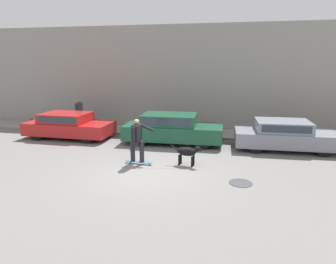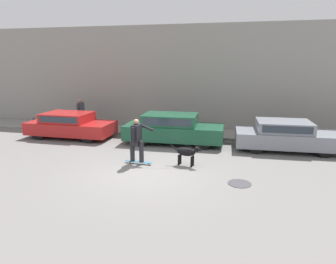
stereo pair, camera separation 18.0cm
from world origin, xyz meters
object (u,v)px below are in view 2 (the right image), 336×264
object	(u,v)px
parked_car_1	(173,129)
parked_car_0	(70,125)
fire_hydrant	(34,124)
parked_car_2	(286,136)
pedestrian_with_bag	(81,112)
dog	(187,152)
skateboarder	(137,139)

from	to	relation	value
parked_car_1	parked_car_0	bearing A→B (deg)	178.62
parked_car_0	fire_hydrant	world-z (taller)	parked_car_0
parked_car_2	fire_hydrant	bearing A→B (deg)	174.66
parked_car_0	pedestrian_with_bag	world-z (taller)	pedestrian_with_bag
parked_car_1	pedestrian_with_bag	xyz separation A→B (m)	(-5.23, 1.52, 0.31)
parked_car_1	fire_hydrant	size ratio (longest dim) A/B	5.95
dog	fire_hydrant	bearing A→B (deg)	169.57
skateboarder	fire_hydrant	xyz separation A→B (m)	(-6.84, 3.71, -0.52)
parked_car_0	dog	bearing A→B (deg)	-23.78
skateboarder	pedestrian_with_bag	bearing A→B (deg)	139.92
parked_car_1	pedestrian_with_bag	world-z (taller)	pedestrian_with_bag
skateboarder	pedestrian_with_bag	size ratio (longest dim) A/B	1.63
pedestrian_with_bag	fire_hydrant	distance (m)	2.46
fire_hydrant	dog	bearing A→B (deg)	-22.27
parked_car_0	skateboarder	world-z (taller)	skateboarder
parked_car_1	skateboarder	world-z (taller)	skateboarder
parked_car_0	parked_car_2	bearing A→B (deg)	0.81
parked_car_2	fire_hydrant	world-z (taller)	parked_car_2
pedestrian_with_bag	parked_car_1	bearing A→B (deg)	169.05
parked_car_1	dog	size ratio (longest dim) A/B	3.92
skateboarder	fire_hydrant	distance (m)	7.80
parked_car_1	pedestrian_with_bag	bearing A→B (deg)	162.40
dog	pedestrian_with_bag	xyz separation A→B (m)	(-6.31, 4.29, 0.48)
parked_car_1	fire_hydrant	distance (m)	7.53
parked_car_1	parked_car_2	distance (m)	4.66
dog	skateboarder	distance (m)	1.79
parked_car_0	pedestrian_with_bag	size ratio (longest dim) A/B	2.60
parked_car_2	dog	size ratio (longest dim) A/B	3.72
skateboarder	dog	bearing A→B (deg)	11.21
parked_car_2	skateboarder	xyz separation A→B (m)	(-5.31, -2.97, 0.31)
pedestrian_with_bag	fire_hydrant	bearing A→B (deg)	24.32
dog	parked_car_2	bearing A→B (deg)	49.44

